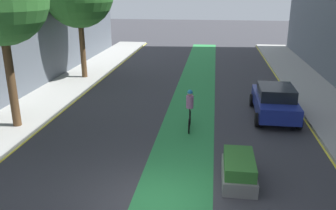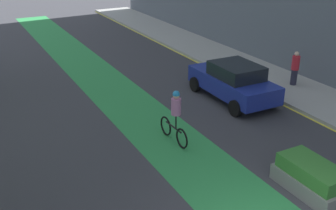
{
  "view_description": "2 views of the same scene",
  "coord_description": "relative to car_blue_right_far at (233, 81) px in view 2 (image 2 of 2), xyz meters",
  "views": [
    {
      "loc": [
        1.54,
        -8.57,
        6.02
      ],
      "look_at": [
        -0.22,
        4.76,
        1.47
      ],
      "focal_mm": 37.5,
      "sensor_mm": 36.0,
      "label": 1
    },
    {
      "loc": [
        -5.2,
        -4.6,
        6.47
      ],
      "look_at": [
        0.13,
        5.42,
        1.6
      ],
      "focal_mm": 43.36,
      "sensor_mm": 36.0,
      "label": 2
    }
  ],
  "objects": [
    {
      "name": "car_blue_right_far",
      "position": [
        0.0,
        0.0,
        0.0
      ],
      "size": [
        2.05,
        4.22,
        1.57
      ],
      "color": "navy",
      "rests_on": "ground_plane"
    },
    {
      "name": "cyclist_in_lane",
      "position": [
        -3.94,
        -2.16,
        0.17
      ],
      "size": [
        0.32,
        1.73,
        1.86
      ],
      "color": "black",
      "rests_on": "ground_plane"
    },
    {
      "name": "pedestrian_sidewalk_right_b",
      "position": [
        3.22,
        -0.16,
        0.12
      ],
      "size": [
        0.34,
        0.34,
        1.52
      ],
      "color": "#262638",
      "rests_on": "sidewalk_right"
    },
    {
      "name": "median_planter",
      "position": [
        -2.04,
        -6.3,
        -0.4
      ],
      "size": [
        1.06,
        2.05,
        0.85
      ],
      "color": "slate",
      "rests_on": "ground_plane"
    }
  ]
}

